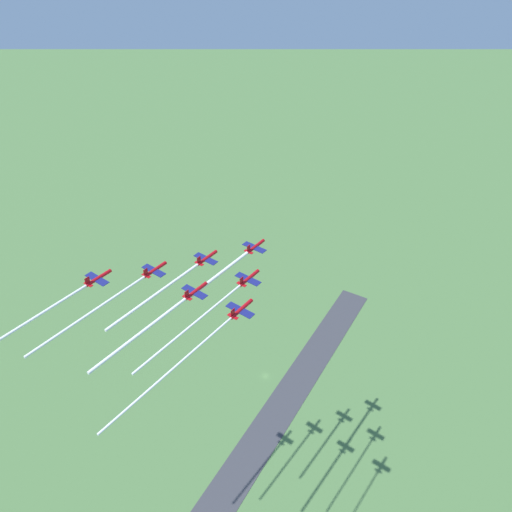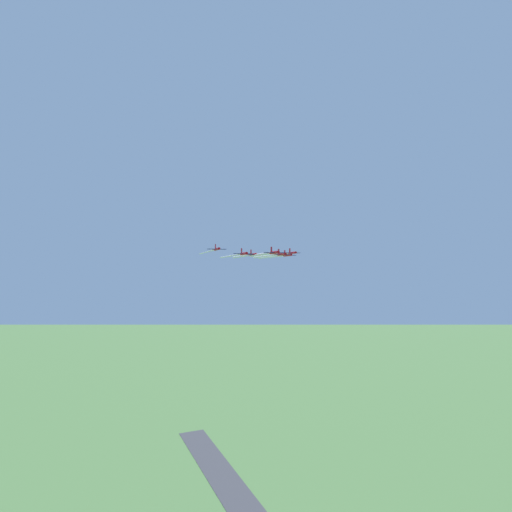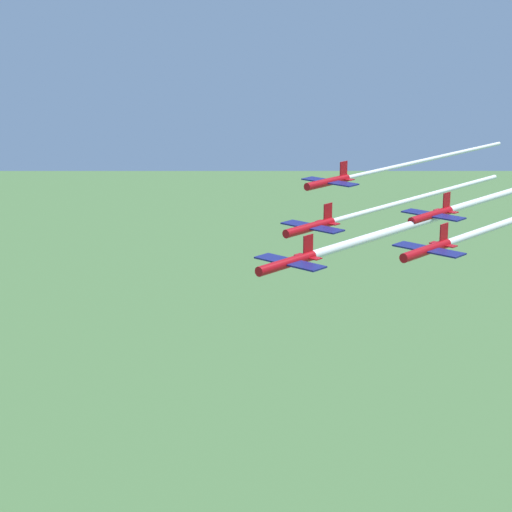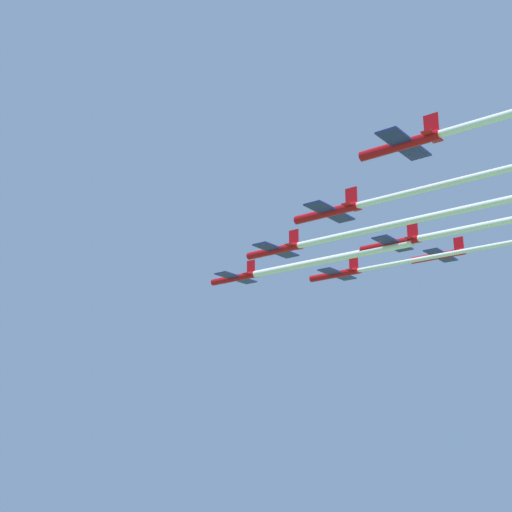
% 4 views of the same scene
% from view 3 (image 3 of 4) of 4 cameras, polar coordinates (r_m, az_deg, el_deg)
% --- Properties ---
extents(jet_0, '(9.97, 10.12, 3.75)m').
position_cam_3_polar(jet_0, '(133.57, 1.87, -0.36)').
color(jet_0, '#B20C14').
extents(jet_1, '(9.97, 10.12, 3.75)m').
position_cam_3_polar(jet_1, '(141.55, 9.78, 0.36)').
color(jet_1, '#B20C14').
extents(jet_2, '(9.97, 10.12, 3.75)m').
position_cam_3_polar(jet_2, '(153.31, 3.17, 1.68)').
color(jet_2, '#B20C14').
extents(jet_4, '(9.97, 10.12, 3.75)m').
position_cam_3_polar(jet_4, '(161.53, 10.04, 2.33)').
color(jet_4, '#B20C14').
extents(jet_5, '(9.97, 10.12, 3.75)m').
position_cam_3_polar(jet_5, '(172.66, 4.19, 4.26)').
color(jet_5, '#B20C14').
extents(smoke_trail_0, '(22.56, 27.61, 1.29)m').
position_cam_3_polar(smoke_trail_0, '(150.83, 7.35, 1.30)').
color(smoke_trail_0, white).
extents(smoke_trail_2, '(33.08, 40.85, 0.81)m').
position_cam_3_polar(smoke_trail_2, '(178.03, 9.45, 3.35)').
color(smoke_trail_2, white).
extents(smoke_trail_4, '(27.11, 33.32, 1.10)m').
position_cam_3_polar(smoke_trail_4, '(183.78, 14.38, 3.60)').
color(smoke_trail_4, white).
extents(smoke_trail_5, '(34.70, 42.89, 0.72)m').
position_cam_3_polar(smoke_trail_5, '(198.88, 9.95, 5.49)').
color(smoke_trail_5, white).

